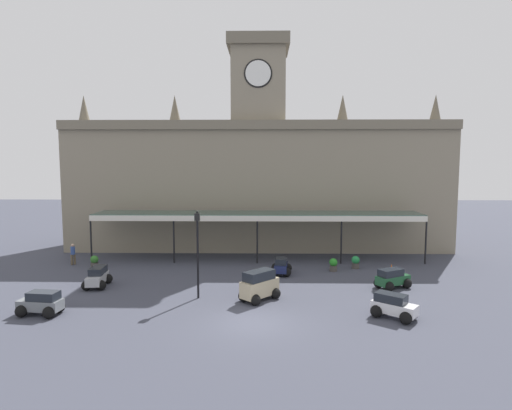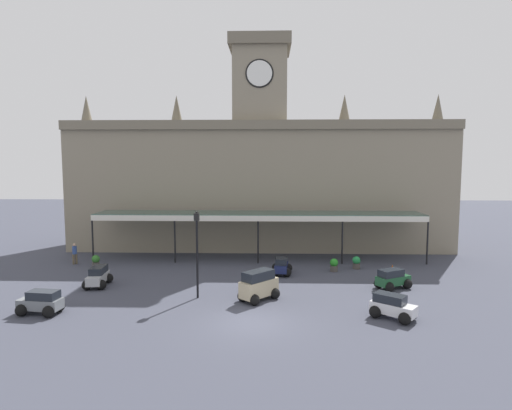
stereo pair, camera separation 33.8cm
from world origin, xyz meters
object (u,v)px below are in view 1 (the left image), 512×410
car_grey_estate (41,304)px  traffic_cone (391,269)px  car_white_estate (394,307)px  car_silver_estate (97,278)px  victorian_lamppost (198,245)px  pedestrian_crossing_forecourt (73,253)px  car_navy_sedan (281,267)px  planter_by_canopy (94,262)px  planter_near_kerb (333,265)px  planter_forecourt_centre (355,262)px  car_green_estate (392,280)px  car_beige_van (260,287)px

car_grey_estate → traffic_cone: (21.05, 8.74, -0.21)m
car_white_estate → traffic_cone: (2.50, 8.87, -0.21)m
car_silver_estate → victorian_lamppost: size_ratio=0.44×
car_silver_estate → pedestrian_crossing_forecourt: 7.30m
car_white_estate → victorian_lamppost: (-10.64, 3.10, 2.66)m
car_silver_estate → car_navy_sedan: bearing=15.4°
car_navy_sedan → car_grey_estate: 15.58m
car_navy_sedan → traffic_cone: 8.00m
car_grey_estate → planter_by_canopy: bearing=96.4°
car_silver_estate → victorian_lamppost: victorian_lamppost is taller
car_white_estate → car_grey_estate: 18.55m
planter_near_kerb → car_white_estate: bearing=-80.7°
victorian_lamppost → planter_by_canopy: 11.84m
pedestrian_crossing_forecourt → traffic_cone: size_ratio=2.34×
car_silver_estate → planter_forecourt_centre: car_silver_estate is taller
car_navy_sedan → victorian_lamppost: bearing=-133.0°
car_green_estate → pedestrian_crossing_forecourt: pedestrian_crossing_forecourt is taller
car_silver_estate → car_beige_van: bearing=-13.6°
planter_near_kerb → victorian_lamppost: bearing=-144.4°
car_white_estate → planter_by_canopy: bearing=152.5°
car_silver_estate → car_grey_estate: 5.28m
planter_forecourt_centre → planter_by_canopy: bearing=-179.5°
planter_by_canopy → planter_near_kerb: bearing=-2.0°
car_white_estate → car_silver_estate: size_ratio=1.04×
planter_forecourt_centre → planter_near_kerb: bearing=-155.7°
car_silver_estate → traffic_cone: size_ratio=3.24×
car_grey_estate → pedestrian_crossing_forecourt: pedestrian_crossing_forecourt is taller
car_green_estate → car_white_estate: bearing=-105.9°
car_navy_sedan → car_silver_estate: car_silver_estate is taller
planter_forecourt_centre → car_beige_van: bearing=-133.4°
planter_by_canopy → car_white_estate: bearing=-27.5°
car_navy_sedan → planter_by_canopy: size_ratio=2.22×
car_white_estate → planter_by_canopy: car_white_estate is taller
car_silver_estate → car_green_estate: bearing=0.0°
car_silver_estate → planter_forecourt_centre: bearing=16.0°
car_green_estate → car_beige_van: bearing=-163.2°
car_green_estate → victorian_lamppost: victorian_lamppost is taller
car_grey_estate → planter_by_canopy: 10.16m
car_beige_van → pedestrian_crossing_forecourt: (-14.79, 8.48, 0.10)m
pedestrian_crossing_forecourt → victorian_lamppost: bearing=-36.2°
car_grey_estate → victorian_lamppost: victorian_lamppost is taller
car_beige_van → car_silver_estate: size_ratio=1.09×
car_white_estate → planter_forecourt_centre: 10.41m
car_grey_estate → planter_by_canopy: size_ratio=2.43×
car_navy_sedan → traffic_cone: size_ratio=2.98×
car_white_estate → victorian_lamppost: victorian_lamppost is taller
car_silver_estate → traffic_cone: 20.36m
victorian_lamppost → traffic_cone: bearing=23.7°
car_green_estate → car_grey_estate: bearing=-165.5°
car_grey_estate → pedestrian_crossing_forecourt: 11.58m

